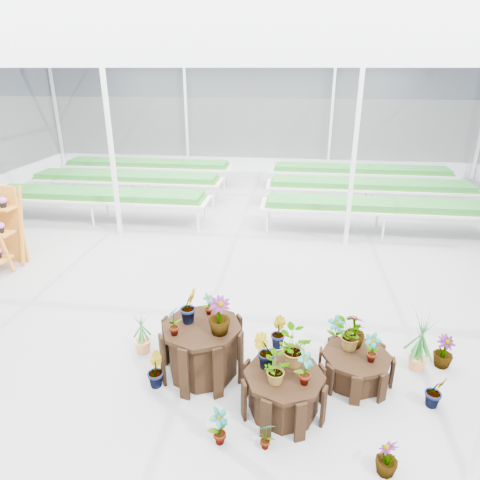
# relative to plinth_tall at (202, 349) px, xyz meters

# --- Properties ---
(ground_plane) EXTENTS (24.00, 24.00, 0.00)m
(ground_plane) POSITION_rel_plinth_tall_xyz_m (-0.42, 1.31, -0.40)
(ground_plane) COLOR gray
(ground_plane) RESTS_ON ground
(greenhouse_shell) EXTENTS (18.00, 24.00, 4.50)m
(greenhouse_shell) POSITION_rel_plinth_tall_xyz_m (-0.42, 1.31, 1.85)
(greenhouse_shell) COLOR white
(greenhouse_shell) RESTS_ON ground
(steel_frame) EXTENTS (18.00, 24.00, 4.50)m
(steel_frame) POSITION_rel_plinth_tall_xyz_m (-0.42, 1.31, 1.85)
(steel_frame) COLOR silver
(steel_frame) RESTS_ON ground
(nursery_benches) EXTENTS (16.00, 7.00, 0.84)m
(nursery_benches) POSITION_rel_plinth_tall_xyz_m (-0.42, 8.51, 0.02)
(nursery_benches) COLOR silver
(nursery_benches) RESTS_ON ground
(plinth_tall) EXTENTS (1.41, 1.41, 0.81)m
(plinth_tall) POSITION_rel_plinth_tall_xyz_m (0.00, 0.00, 0.00)
(plinth_tall) COLOR black
(plinth_tall) RESTS_ON ground
(plinth_mid) EXTENTS (1.40, 1.40, 0.57)m
(plinth_mid) POSITION_rel_plinth_tall_xyz_m (1.20, -0.60, -0.12)
(plinth_mid) COLOR black
(plinth_mid) RESTS_ON ground
(plinth_low) EXTENTS (1.10, 1.10, 0.45)m
(plinth_low) POSITION_rel_plinth_tall_xyz_m (2.20, 0.10, -0.18)
(plinth_low) COLOR black
(plinth_low) RESTS_ON ground
(nursery_plants) EXTENTS (4.98, 2.58, 1.35)m
(nursery_plants) POSITION_rel_plinth_tall_xyz_m (1.26, 0.05, 0.16)
(nursery_plants) COLOR #246C29
(nursery_plants) RESTS_ON ground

